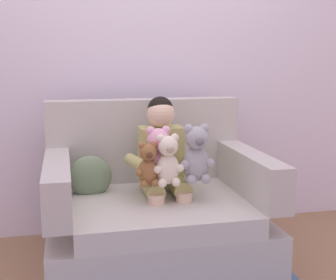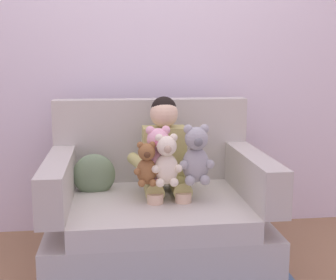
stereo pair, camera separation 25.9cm
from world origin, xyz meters
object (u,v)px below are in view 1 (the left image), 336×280
at_px(seated_child, 163,159).
at_px(plush_pink, 158,156).
at_px(plush_grey, 196,155).
at_px(plush_cream, 168,161).
at_px(throw_pillow, 90,177).
at_px(armchair, 155,215).
at_px(plush_brown, 148,165).

bearing_deg(seated_child, plush_pink, -118.96).
bearing_deg(seated_child, plush_grey, -56.30).
relative_size(plush_cream, throw_pillow, 1.12).
distance_m(armchair, plush_cream, 0.40).
bearing_deg(seated_child, plush_brown, -129.58).
distance_m(plush_grey, plush_brown, 0.28).
xyz_separation_m(plush_brown, plush_cream, (0.11, -0.01, 0.02)).
relative_size(plush_grey, plush_brown, 1.36).
bearing_deg(plush_grey, plush_brown, -170.54).
xyz_separation_m(plush_brown, throw_pillow, (-0.30, 0.29, -0.12)).
relative_size(armchair, throw_pillow, 4.86).
xyz_separation_m(plush_brown, plush_pink, (0.07, 0.06, 0.04)).
distance_m(plush_pink, throw_pillow, 0.47).
bearing_deg(plush_grey, plush_pink, 174.67).
distance_m(plush_grey, throw_pillow, 0.67).
xyz_separation_m(armchair, plush_grey, (0.21, -0.15, 0.39)).
bearing_deg(plush_pink, plush_brown, -120.26).
distance_m(seated_child, plush_pink, 0.15).
bearing_deg(plush_grey, throw_pillow, 161.51).
bearing_deg(seated_child, plush_cream, -101.03).
height_order(seated_child, plush_brown, seated_child).
bearing_deg(plush_cream, plush_pink, 142.20).
relative_size(plush_brown, throw_pillow, 0.95).
bearing_deg(plush_pink, plush_grey, 7.75).
relative_size(plush_brown, plush_pink, 0.76).
height_order(armchair, throw_pillow, armchair).
bearing_deg(plush_grey, seated_child, 137.30).
height_order(plush_pink, throw_pillow, plush_pink).
relative_size(seated_child, plush_brown, 3.33).
bearing_deg(seated_child, throw_pillow, 160.72).
distance_m(armchair, plush_pink, 0.40).
height_order(plush_brown, throw_pillow, plush_brown).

